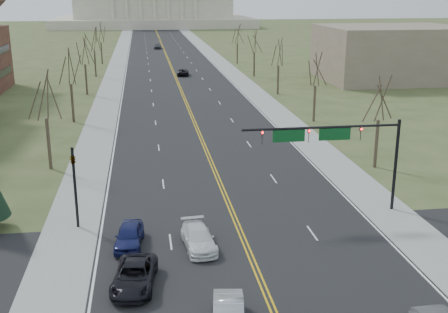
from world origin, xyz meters
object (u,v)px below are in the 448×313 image
object	(u,v)px
car_sb_inner_second	(199,238)
car_sb_outer_lead	(134,276)
signal_left	(74,178)
car_far_sb	(157,46)
car_far_nb	(183,72)
signal_mast	(334,141)
car_sb_outer_second	(129,236)

from	to	relation	value
car_sb_inner_second	car_sb_outer_lead	bearing A→B (deg)	-137.91
car_sb_outer_lead	car_sb_inner_second	bearing A→B (deg)	55.00
car_sb_inner_second	signal_left	bearing A→B (deg)	145.35
car_sb_inner_second	car_far_sb	xyz separation A→B (m)	(1.43, 132.02, 0.13)
car_far_nb	car_sb_inner_second	bearing A→B (deg)	91.52
car_sb_outer_lead	car_far_nb	xyz separation A→B (m)	(9.02, 82.86, -0.03)
signal_mast	car_sb_outer_lead	xyz separation A→B (m)	(-14.82, -9.22, -5.05)
car_sb_outer_second	signal_mast	bearing A→B (deg)	19.55
car_sb_outer_lead	car_sb_outer_second	bearing A→B (deg)	101.51
signal_left	car_far_sb	bearing A→B (deg)	85.63
car_far_sb	car_sb_outer_second	bearing A→B (deg)	-88.83
car_sb_outer_second	car_far_nb	bearing A→B (deg)	88.86
car_sb_outer_second	car_far_nb	distance (m)	77.93
car_sb_outer_second	car_far_sb	xyz separation A→B (m)	(5.99, 131.08, 0.08)
signal_mast	signal_left	xyz separation A→B (m)	(-18.95, 0.00, -2.05)
car_sb_outer_second	car_sb_outer_lead	bearing A→B (deg)	-80.29
signal_mast	car_sb_outer_second	xyz separation A→B (m)	(-15.20, -3.72, -5.01)
signal_left	car_far_nb	world-z (taller)	signal_left
car_sb_inner_second	car_far_sb	bearing A→B (deg)	84.06
car_sb_inner_second	signal_mast	bearing A→B (deg)	18.39
signal_left	car_far_nb	size ratio (longest dim) A/B	1.25
car_sb_outer_second	car_far_sb	bearing A→B (deg)	93.17
car_sb_outer_second	signal_left	bearing A→B (deg)	140.98
car_sb_outer_second	car_far_sb	world-z (taller)	car_far_sb
car_sb_outer_lead	car_far_sb	bearing A→B (deg)	95.24
signal_mast	signal_left	distance (m)	19.06
signal_mast	car_sb_outer_lead	bearing A→B (deg)	-148.11
car_sb_outer_second	car_far_nb	size ratio (longest dim) A/B	0.90
car_sb_outer_lead	car_far_nb	bearing A→B (deg)	91.38
car_sb_outer_lead	car_sb_outer_second	size ratio (longest dim) A/B	1.16
car_sb_inner_second	car_far_nb	world-z (taller)	car_sb_inner_second
signal_mast	car_sb_outer_second	size ratio (longest dim) A/B	2.81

